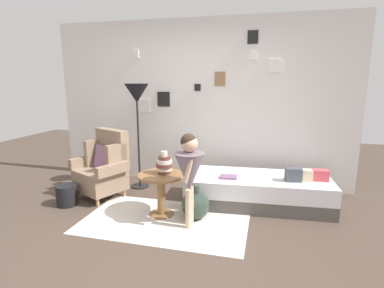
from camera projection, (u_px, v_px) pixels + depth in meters
name	position (u px, v px, depth m)	size (l,w,h in m)	color
ground_plane	(157.00, 238.00, 3.25)	(12.00, 12.00, 0.00)	#4C3D33
gallery_wall	(198.00, 103.00, 4.83)	(4.80, 0.12, 2.60)	silver
rug	(165.00, 221.00, 3.64)	(1.97, 1.18, 0.01)	silver
armchair	(104.00, 167.00, 4.35)	(0.89, 0.80, 0.97)	tan
daybed	(257.00, 190.00, 4.09)	(1.95, 0.93, 0.40)	#4C4742
pillow_head	(319.00, 175.00, 3.87)	(0.22, 0.12, 0.14)	#D64C56
pillow_mid	(303.00, 175.00, 3.87)	(0.22, 0.12, 0.15)	beige
pillow_back	(293.00, 175.00, 3.84)	(0.20, 0.12, 0.17)	#474C56
side_table	(161.00, 186.00, 3.73)	(0.57, 0.57, 0.54)	olive
vase_striped	(164.00, 164.00, 3.70)	(0.21, 0.21, 0.28)	brown
floor_lamp	(137.00, 99.00, 4.53)	(0.36, 0.36, 1.62)	black
person_child	(189.00, 169.00, 3.36)	(0.34, 0.34, 1.10)	#D8AD8E
book_on_daybed	(228.00, 177.00, 3.98)	(0.22, 0.16, 0.03)	slate
demijohn_near	(196.00, 205.00, 3.67)	(0.34, 0.34, 0.43)	#2D3D33
magazine_basket	(67.00, 195.00, 4.09)	(0.28, 0.28, 0.28)	black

